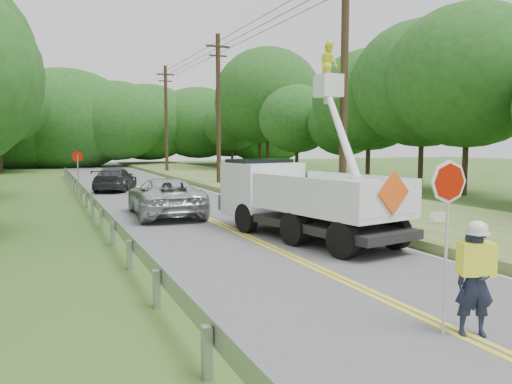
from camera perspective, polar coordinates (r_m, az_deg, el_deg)
name	(u,v)px	position (r m, az deg, el deg)	size (l,w,h in m)	color
ground	(377,296)	(10.33, 13.48, -11.40)	(140.00, 140.00, 0.00)	#376229
road	(186,209)	(22.88, -7.91, -1.88)	(7.20, 96.00, 0.03)	#545456
guardrail	(90,199)	(23.01, -18.23, -0.71)	(0.18, 48.00, 0.77)	#989A9F
utility_poles	(261,99)	(27.30, 0.56, 10.46)	(1.60, 43.30, 10.00)	black
tall_grass_verge	(323,199)	(25.64, 7.58, -0.74)	(7.00, 96.00, 0.30)	#4D6229
treeline_right	(341,97)	(39.97, 9.61, 10.55)	(10.80, 55.64, 12.32)	#332319
treeline_horizon	(78,121)	(64.31, -19.44, 7.61)	(57.53, 14.65, 12.27)	#254316
flagger	(475,274)	(8.51, 23.48, -8.50)	(1.09, 0.60, 2.72)	#191E33
bucket_truck	(293,186)	(16.57, 4.18, 0.63)	(4.90, 7.40, 6.74)	black
suv_silver	(165,197)	(20.77, -10.24, -0.53)	(2.54, 5.50, 1.53)	silver
suv_darkgrey	(115,179)	(32.05, -15.64, 1.40)	(1.95, 4.81, 1.39)	#313338
stop_sign_permanent	(78,169)	(26.05, -19.50, 2.52)	(0.54, 0.14, 2.57)	#989A9F
yard_sign	(438,218)	(17.65, 19.87, -2.76)	(0.46, 0.23, 0.72)	white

